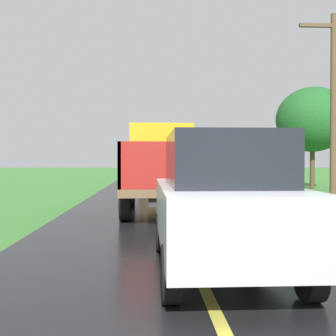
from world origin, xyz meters
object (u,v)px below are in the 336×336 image
at_px(utility_pole_roadside, 333,102).
at_px(roadside_tree_near_left, 313,120).
at_px(banana_truck_near, 162,166).
at_px(banana_truck_far, 158,164).
at_px(following_car, 221,201).

xyz_separation_m(utility_pole_roadside, roadside_tree_near_left, (3.43, 9.95, 0.45)).
distance_m(banana_truck_near, banana_truck_far, 12.57).
relative_size(banana_truck_near, following_car, 1.42).
height_order(banana_truck_near, banana_truck_far, same).
relative_size(banana_truck_far, following_car, 1.42).
relative_size(banana_truck_far, roadside_tree_near_left, 0.97).
distance_m(banana_truck_far, following_car, 19.97).
height_order(banana_truck_far, following_car, banana_truck_far).
bearing_deg(banana_truck_near, banana_truck_far, 89.02).
xyz_separation_m(banana_truck_far, utility_pole_roadside, (5.63, -12.11, 2.17)).
bearing_deg(roadside_tree_near_left, utility_pole_roadside, -109.02).
xyz_separation_m(utility_pole_roadside, following_car, (-5.28, -7.85, -2.57)).
bearing_deg(banana_truck_far, utility_pole_roadside, -65.06).
height_order(utility_pole_roadside, roadside_tree_near_left, utility_pole_roadside).
bearing_deg(roadside_tree_near_left, banana_truck_near, -131.71).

